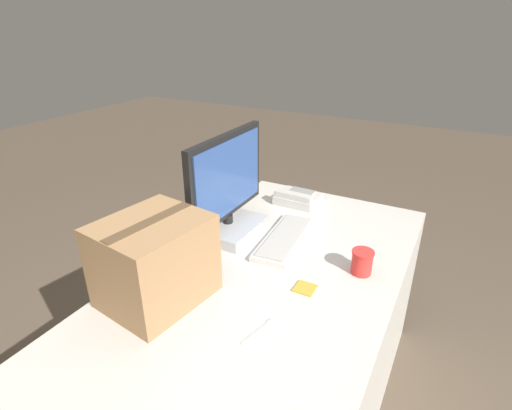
{
  "coord_description": "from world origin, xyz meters",
  "views": [
    {
      "loc": [
        -1.02,
        -0.54,
        1.61
      ],
      "look_at": [
        0.31,
        0.17,
        0.91
      ],
      "focal_mm": 28.0,
      "sensor_mm": 36.0,
      "label": 1
    }
  ],
  "objects_px": {
    "desk_phone": "(298,198)",
    "keyboard": "(285,238)",
    "sticky_note_pad": "(305,288)",
    "cardboard_box": "(155,261)",
    "spoon": "(262,328)",
    "paper_cup_right": "(362,262)",
    "monitor": "(227,196)"
  },
  "relations": [
    {
      "from": "keyboard",
      "to": "paper_cup_right",
      "type": "bearing_deg",
      "value": -107.76
    },
    {
      "from": "keyboard",
      "to": "paper_cup_right",
      "type": "xyz_separation_m",
      "value": [
        -0.08,
        -0.34,
        0.03
      ]
    },
    {
      "from": "keyboard",
      "to": "cardboard_box",
      "type": "height_order",
      "value": "cardboard_box"
    },
    {
      "from": "desk_phone",
      "to": "sticky_note_pad",
      "type": "distance_m",
      "value": 0.72
    },
    {
      "from": "paper_cup_right",
      "to": "sticky_note_pad",
      "type": "bearing_deg",
      "value": 142.55
    },
    {
      "from": "desk_phone",
      "to": "cardboard_box",
      "type": "xyz_separation_m",
      "value": [
        -0.92,
        0.12,
        0.12
      ]
    },
    {
      "from": "monitor",
      "to": "cardboard_box",
      "type": "xyz_separation_m",
      "value": [
        -0.5,
        -0.03,
        -0.03
      ]
    },
    {
      "from": "spoon",
      "to": "sticky_note_pad",
      "type": "bearing_deg",
      "value": 3.91
    },
    {
      "from": "monitor",
      "to": "keyboard",
      "type": "bearing_deg",
      "value": -79.91
    },
    {
      "from": "spoon",
      "to": "sticky_note_pad",
      "type": "xyz_separation_m",
      "value": [
        0.24,
        -0.04,
        0.0
      ]
    },
    {
      "from": "desk_phone",
      "to": "paper_cup_right",
      "type": "height_order",
      "value": "paper_cup_right"
    },
    {
      "from": "desk_phone",
      "to": "paper_cup_right",
      "type": "bearing_deg",
      "value": -133.72
    },
    {
      "from": "keyboard",
      "to": "desk_phone",
      "type": "bearing_deg",
      "value": 10.38
    },
    {
      "from": "keyboard",
      "to": "sticky_note_pad",
      "type": "distance_m",
      "value": 0.33
    },
    {
      "from": "desk_phone",
      "to": "spoon",
      "type": "relative_size",
      "value": 1.47
    },
    {
      "from": "keyboard",
      "to": "monitor",
      "type": "bearing_deg",
      "value": 95.21
    },
    {
      "from": "keyboard",
      "to": "desk_phone",
      "type": "distance_m",
      "value": 0.39
    },
    {
      "from": "paper_cup_right",
      "to": "spoon",
      "type": "xyz_separation_m",
      "value": [
        -0.43,
        0.19,
        -0.04
      ]
    },
    {
      "from": "keyboard",
      "to": "spoon",
      "type": "xyz_separation_m",
      "value": [
        -0.51,
        -0.16,
        -0.01
      ]
    },
    {
      "from": "keyboard",
      "to": "sticky_note_pad",
      "type": "height_order",
      "value": "keyboard"
    },
    {
      "from": "keyboard",
      "to": "cardboard_box",
      "type": "relative_size",
      "value": 1.17
    },
    {
      "from": "cardboard_box",
      "to": "sticky_note_pad",
      "type": "distance_m",
      "value": 0.52
    },
    {
      "from": "paper_cup_right",
      "to": "keyboard",
      "type": "bearing_deg",
      "value": 77.12
    },
    {
      "from": "desk_phone",
      "to": "keyboard",
      "type": "bearing_deg",
      "value": -162.79
    },
    {
      "from": "monitor",
      "to": "keyboard",
      "type": "height_order",
      "value": "monitor"
    },
    {
      "from": "keyboard",
      "to": "spoon",
      "type": "height_order",
      "value": "keyboard"
    },
    {
      "from": "keyboard",
      "to": "desk_phone",
      "type": "relative_size",
      "value": 2.02
    },
    {
      "from": "cardboard_box",
      "to": "sticky_note_pad",
      "type": "bearing_deg",
      "value": -56.95
    },
    {
      "from": "monitor",
      "to": "spoon",
      "type": "distance_m",
      "value": 0.65
    },
    {
      "from": "monitor",
      "to": "sticky_note_pad",
      "type": "height_order",
      "value": "monitor"
    },
    {
      "from": "desk_phone",
      "to": "cardboard_box",
      "type": "relative_size",
      "value": 0.58
    },
    {
      "from": "cardboard_box",
      "to": "sticky_note_pad",
      "type": "xyz_separation_m",
      "value": [
        0.27,
        -0.42,
        -0.14
      ]
    }
  ]
}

